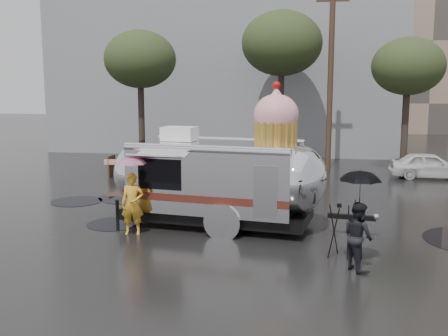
% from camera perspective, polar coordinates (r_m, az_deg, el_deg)
% --- Properties ---
extents(ground, '(120.00, 120.00, 0.00)m').
position_cam_1_polar(ground, '(13.65, 1.99, -9.00)').
color(ground, black).
rests_on(ground, ground).
extents(puddles, '(15.54, 6.71, 0.01)m').
position_cam_1_polar(puddles, '(17.16, 1.52, -5.22)').
color(puddles, black).
rests_on(puddles, ground).
extents(grey_building, '(22.00, 12.00, 13.00)m').
position_cam_1_polar(grey_building, '(37.38, 0.88, 12.48)').
color(grey_building, slate).
rests_on(grey_building, ground).
extents(utility_pole, '(1.60, 0.28, 9.00)m').
position_cam_1_polar(utility_pole, '(26.88, 11.51, 9.67)').
color(utility_pole, '#473323').
rests_on(utility_pole, ground).
extents(tree_left, '(3.64, 3.64, 6.95)m').
position_cam_1_polar(tree_left, '(27.33, -9.12, 11.53)').
color(tree_left, '#382D26').
rests_on(tree_left, ground).
extents(tree_mid, '(4.20, 4.20, 8.03)m').
position_cam_1_polar(tree_mid, '(28.00, 6.30, 13.28)').
color(tree_mid, '#382D26').
rests_on(tree_mid, ground).
extents(tree_right, '(3.36, 3.36, 6.42)m').
position_cam_1_polar(tree_right, '(26.23, 19.39, 10.32)').
color(tree_right, '#382D26').
rests_on(tree_right, ground).
extents(barricade_row, '(4.30, 0.80, 1.00)m').
position_cam_1_polar(barricade_row, '(24.24, -7.89, 0.14)').
color(barricade_row, '#473323').
rests_on(barricade_row, ground).
extents(airstream_trailer, '(8.15, 3.42, 4.42)m').
position_cam_1_polar(airstream_trailer, '(15.71, -0.37, -0.78)').
color(airstream_trailer, silver).
rests_on(airstream_trailer, ground).
extents(person_left, '(0.70, 0.52, 1.77)m').
position_cam_1_polar(person_left, '(15.13, -9.93, -3.87)').
color(person_left, gold).
rests_on(person_left, ground).
extents(umbrella_pink, '(1.05, 1.05, 2.27)m').
position_cam_1_polar(umbrella_pink, '(14.94, -10.03, -0.03)').
color(umbrella_pink, '#FDA2D1').
rests_on(umbrella_pink, ground).
extents(person_right, '(0.76, 0.88, 1.59)m').
position_cam_1_polar(person_right, '(12.47, 14.39, -7.20)').
color(person_right, black).
rests_on(person_right, ground).
extents(umbrella_black, '(1.18, 1.18, 2.35)m').
position_cam_1_polar(umbrella_black, '(12.21, 14.60, -1.99)').
color(umbrella_black, black).
rests_on(umbrella_black, ground).
extents(tripod, '(0.51, 0.57, 1.36)m').
position_cam_1_polar(tripod, '(13.27, 12.36, -6.21)').
color(tripod, black).
rests_on(tripod, ground).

